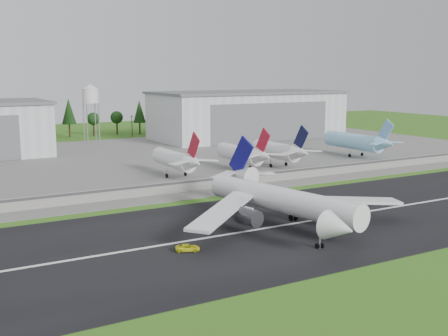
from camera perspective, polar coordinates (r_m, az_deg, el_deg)
ground at (r=131.58m, az=13.22°, el=-5.98°), size 600.00×600.00×0.00m
runway at (r=138.75m, az=10.40°, el=-5.05°), size 320.00×60.00×0.10m
runway_centerline at (r=138.73m, az=10.40°, el=-5.03°), size 220.00×1.00×0.02m
apron at (r=231.92m, az=-7.40°, el=0.93°), size 320.00×150.00×0.10m
blast_fence at (r=174.16m, az=0.83°, el=-1.30°), size 240.00×0.61×3.50m
hangar_east at (r=304.74m, az=2.41°, el=5.45°), size 102.00×47.00×25.20m
water_tower at (r=289.16m, az=-13.43°, el=7.34°), size 8.40×8.40×29.40m
utility_poles at (r=306.77m, az=-13.15°, el=2.86°), size 230.00×3.00×12.00m
treeline at (r=321.08m, az=-13.93°, el=3.12°), size 320.00×16.00×22.00m
main_airliner at (r=129.06m, az=5.96°, el=-3.84°), size 56.32×59.04×18.17m
ground_vehicle at (r=112.09m, az=-3.72°, el=-8.08°), size 5.37×3.92×1.36m
parked_jet_red_a at (r=188.33m, az=-4.72°, el=0.84°), size 7.36×31.29×16.66m
parked_jet_red_b at (r=200.80m, az=2.09°, el=1.43°), size 7.36×31.29×16.72m
parked_jet_navy at (r=209.65m, az=5.81°, el=1.76°), size 7.36×31.29×16.83m
parked_jet_skyblue at (r=240.99m, az=13.53°, el=2.63°), size 7.36×37.29×17.13m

